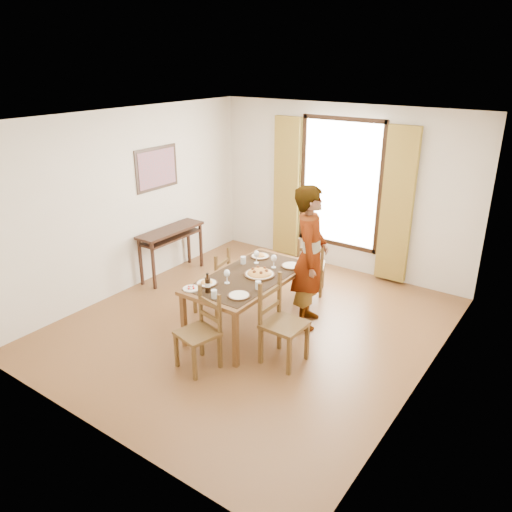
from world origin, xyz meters
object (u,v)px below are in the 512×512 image
Objects in this scene: dining_table at (250,280)px; man at (310,257)px; console_table at (171,236)px; pasta_platter at (260,272)px.

man is at bearing 43.97° from dining_table.
dining_table is at bearing -17.79° from console_table.
man is 4.76× the size of pasta_platter.
dining_table is 0.93× the size of man.
dining_table is 4.45× the size of pasta_platter.
man is (0.57, 0.55, 0.26)m from dining_table.
pasta_platter is at bearing -15.18° from console_table.
console_table is 0.63× the size of man.
console_table is 2.22m from pasta_platter.
pasta_platter is (-0.46, -0.48, -0.15)m from man.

